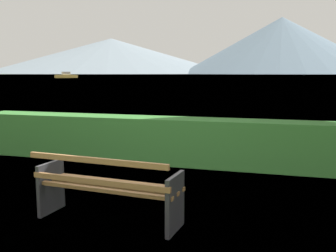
{
  "coord_description": "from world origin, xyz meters",
  "views": [
    {
      "loc": [
        2.0,
        -4.27,
        1.84
      ],
      "look_at": [
        0.0,
        2.6,
        0.85
      ],
      "focal_mm": 41.45,
      "sensor_mm": 36.0,
      "label": 1
    }
  ],
  "objects": [
    {
      "name": "distant_hills",
      "position": [
        29.04,
        584.6,
        35.79
      ],
      "size": [
        956.83,
        402.59,
        80.05
      ],
      "color": "gray",
      "rests_on": "ground_plane"
    },
    {
      "name": "water_surface",
      "position": [
        0.0,
        308.17,
        0.0
      ],
      "size": [
        620.0,
        620.0,
        0.0
      ],
      "primitive_type": "plane",
      "color": "#7A99A8",
      "rests_on": "ground_plane"
    },
    {
      "name": "park_bench",
      "position": [
        -0.01,
        -0.06,
        0.43
      ],
      "size": [
        1.87,
        0.73,
        0.87
      ],
      "color": "olive",
      "rests_on": "ground_plane"
    },
    {
      "name": "fishing_boat_near",
      "position": [
        -71.5,
        118.72,
        0.76
      ],
      "size": [
        7.32,
        7.06,
        2.15
      ],
      "color": "gold",
      "rests_on": "water_surface"
    },
    {
      "name": "ground_plane",
      "position": [
        0.0,
        0.0,
        0.0
      ],
      "size": [
        1400.0,
        1400.0,
        0.0
      ],
      "primitive_type": "plane",
      "color": "#567A38"
    },
    {
      "name": "hedge_row",
      "position": [
        0.0,
        3.23,
        0.46
      ],
      "size": [
        8.83,
        0.72,
        0.93
      ],
      "primitive_type": "cube",
      "color": "#387A33",
      "rests_on": "ground_plane"
    }
  ]
}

